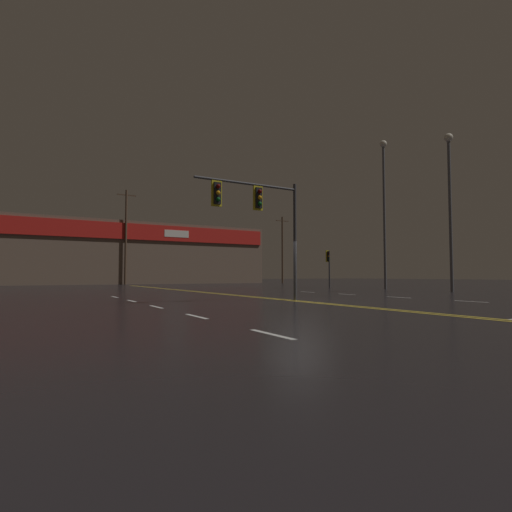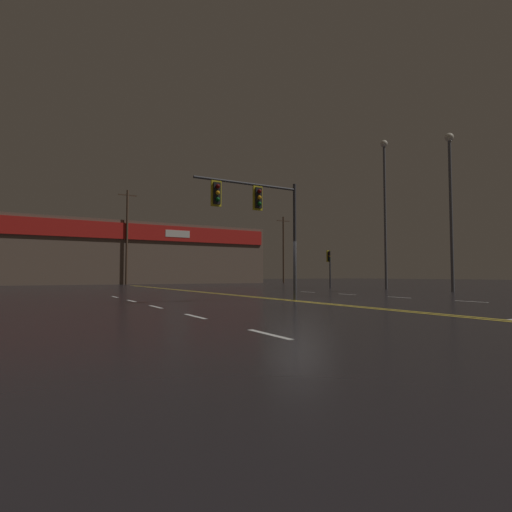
{
  "view_description": "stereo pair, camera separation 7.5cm",
  "coord_description": "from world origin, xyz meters",
  "px_view_note": "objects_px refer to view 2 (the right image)",
  "views": [
    {
      "loc": [
        -9.7,
        -13.24,
        1.04
      ],
      "look_at": [
        0.0,
        3.53,
        2.0
      ],
      "focal_mm": 28.0,
      "sensor_mm": 36.0,
      "label": 1
    },
    {
      "loc": [
        -9.64,
        -13.27,
        1.04
      ],
      "look_at": [
        0.0,
        3.53,
        2.0
      ],
      "focal_mm": 28.0,
      "sensor_mm": 36.0,
      "label": 2
    }
  ],
  "objects_px": {
    "traffic_signal_median": "(255,208)",
    "streetlight_median_approach": "(451,191)",
    "traffic_signal_corner_northeast": "(329,260)",
    "streetlight_far_left": "(385,196)"
  },
  "relations": [
    {
      "from": "streetlight_median_approach",
      "to": "streetlight_far_left",
      "type": "bearing_deg",
      "value": 83.49
    },
    {
      "from": "traffic_signal_corner_northeast",
      "to": "streetlight_far_left",
      "type": "relative_size",
      "value": 0.27
    },
    {
      "from": "traffic_signal_median",
      "to": "streetlight_median_approach",
      "type": "bearing_deg",
      "value": 7.71
    },
    {
      "from": "traffic_signal_median",
      "to": "streetlight_median_approach",
      "type": "relative_size",
      "value": 0.48
    },
    {
      "from": "traffic_signal_median",
      "to": "traffic_signal_corner_northeast",
      "type": "relative_size",
      "value": 1.55
    },
    {
      "from": "traffic_signal_median",
      "to": "traffic_signal_corner_northeast",
      "type": "height_order",
      "value": "traffic_signal_median"
    },
    {
      "from": "streetlight_median_approach",
      "to": "traffic_signal_corner_northeast",
      "type": "bearing_deg",
      "value": 97.26
    },
    {
      "from": "traffic_signal_corner_northeast",
      "to": "streetlight_far_left",
      "type": "bearing_deg",
      "value": -65.12
    },
    {
      "from": "streetlight_median_approach",
      "to": "streetlight_far_left",
      "type": "relative_size",
      "value": 0.88
    },
    {
      "from": "traffic_signal_median",
      "to": "streetlight_median_approach",
      "type": "xyz_separation_m",
      "value": [
        15.88,
        2.15,
        2.76
      ]
    }
  ]
}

